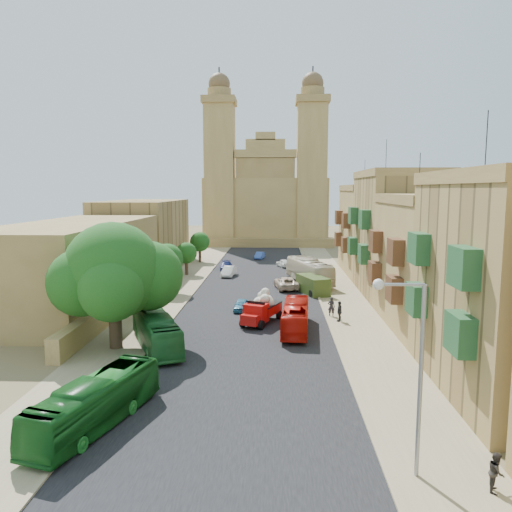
# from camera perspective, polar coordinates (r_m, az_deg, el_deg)

# --- Properties ---
(ground) EXTENTS (260.00, 260.00, 0.00)m
(ground) POSITION_cam_1_polar(r_m,az_deg,el_deg) (33.60, -1.90, -12.75)
(ground) COLOR brown
(road_surface) EXTENTS (14.00, 140.00, 0.01)m
(road_surface) POSITION_cam_1_polar(r_m,az_deg,el_deg) (62.55, 0.15, -3.14)
(road_surface) COLOR black
(road_surface) RESTS_ON ground
(sidewalk_east) EXTENTS (5.00, 140.00, 0.01)m
(sidewalk_east) POSITION_cam_1_polar(r_m,az_deg,el_deg) (62.91, 8.85, -3.17)
(sidewalk_east) COLOR #8A7B5A
(sidewalk_east) RESTS_ON ground
(sidewalk_west) EXTENTS (5.00, 140.00, 0.01)m
(sidewalk_west) POSITION_cam_1_polar(r_m,az_deg,el_deg) (63.63, -8.44, -3.04)
(sidewalk_west) COLOR #8A7B5A
(sidewalk_west) RESTS_ON ground
(kerb_east) EXTENTS (0.25, 140.00, 0.12)m
(kerb_east) POSITION_cam_1_polar(r_m,az_deg,el_deg) (62.67, 6.57, -3.12)
(kerb_east) COLOR #8A7B5A
(kerb_east) RESTS_ON ground
(kerb_west) EXTENTS (0.25, 140.00, 0.12)m
(kerb_west) POSITION_cam_1_polar(r_m,az_deg,el_deg) (63.20, -6.21, -3.03)
(kerb_west) COLOR #8A7B5A
(kerb_west) RESTS_ON ground
(townhouse_b) EXTENTS (9.00, 14.00, 14.90)m
(townhouse_b) POSITION_cam_1_polar(r_m,az_deg,el_deg) (44.92, 19.92, -0.56)
(townhouse_b) COLOR olive
(townhouse_b) RESTS_ON ground
(townhouse_c) EXTENTS (9.00, 14.00, 17.40)m
(townhouse_c) POSITION_cam_1_polar(r_m,az_deg,el_deg) (58.21, 15.87, 2.62)
(townhouse_c) COLOR #9D7E47
(townhouse_c) RESTS_ON ground
(townhouse_d) EXTENTS (9.00, 14.00, 15.90)m
(townhouse_d) POSITION_cam_1_polar(r_m,az_deg,el_deg) (71.91, 13.27, 3.01)
(townhouse_d) COLOR olive
(townhouse_d) RESTS_ON ground
(west_wall) EXTENTS (1.00, 40.00, 1.80)m
(west_wall) POSITION_cam_1_polar(r_m,az_deg,el_deg) (54.60, -13.53, -3.99)
(west_wall) COLOR olive
(west_wall) RESTS_ON ground
(west_building_low) EXTENTS (10.00, 28.00, 8.40)m
(west_building_low) POSITION_cam_1_polar(r_m,az_deg,el_deg) (53.98, -19.84, -0.81)
(west_building_low) COLOR olive
(west_building_low) RESTS_ON ground
(west_building_mid) EXTENTS (10.00, 22.00, 10.00)m
(west_building_mid) POSITION_cam_1_polar(r_m,az_deg,el_deg) (78.40, -12.71, 2.54)
(west_building_mid) COLOR #9D7E47
(west_building_mid) RESTS_ON ground
(church) EXTENTS (28.00, 22.50, 36.30)m
(church) POSITION_cam_1_polar(r_m,az_deg,el_deg) (110.07, 1.15, 6.49)
(church) COLOR olive
(church) RESTS_ON ground
(ficus_tree) EXTENTS (9.39, 8.64, 9.39)m
(ficus_tree) POSITION_cam_1_polar(r_m,az_deg,el_deg) (37.83, -15.85, -2.01)
(ficus_tree) COLOR #3B2B1D
(ficus_tree) RESTS_ON ground
(street_tree_a) EXTENTS (2.74, 2.74, 4.22)m
(street_tree_a) POSITION_cam_1_polar(r_m,az_deg,el_deg) (46.01, -13.32, -3.71)
(street_tree_a) COLOR #3B2B1D
(street_tree_a) RESTS_ON ground
(street_tree_b) EXTENTS (3.66, 3.66, 5.63)m
(street_tree_b) POSITION_cam_1_polar(r_m,az_deg,el_deg) (57.33, -10.12, -0.44)
(street_tree_b) COLOR #3B2B1D
(street_tree_b) RESTS_ON ground
(street_tree_c) EXTENTS (2.92, 2.92, 4.48)m
(street_tree_c) POSITION_cam_1_polar(r_m,az_deg,el_deg) (69.09, -7.96, 0.32)
(street_tree_c) COLOR #3B2B1D
(street_tree_c) RESTS_ON ground
(street_tree_d) EXTENTS (3.18, 3.18, 4.89)m
(street_tree_d) POSITION_cam_1_polar(r_m,az_deg,el_deg) (80.81, -6.45, 1.60)
(street_tree_d) COLOR #3B2B1D
(street_tree_d) RESTS_ON ground
(streetlamp) EXTENTS (2.11, 0.44, 8.22)m
(streetlamp) POSITION_cam_1_polar(r_m,az_deg,el_deg) (21.14, 17.14, -10.62)
(streetlamp) COLOR gray
(streetlamp) RESTS_ON ground
(red_truck) EXTENTS (3.71, 5.43, 3.01)m
(red_truck) POSITION_cam_1_polar(r_m,az_deg,el_deg) (44.01, 0.63, -6.00)
(red_truck) COLOR red
(red_truck) RESTS_ON ground
(olive_pickup) EXTENTS (3.73, 5.29, 2.01)m
(olive_pickup) POSITION_cam_1_polar(r_m,az_deg,el_deg) (56.66, 6.51, -3.32)
(olive_pickup) COLOR #35491B
(olive_pickup) RESTS_ON ground
(bus_green_south) EXTENTS (4.48, 9.11, 2.47)m
(bus_green_south) POSITION_cam_1_polar(r_m,az_deg,el_deg) (26.88, -17.84, -15.66)
(bus_green_south) COLOR #145B1B
(bus_green_south) RESTS_ON ground
(bus_green_north) EXTENTS (5.75, 9.39, 2.59)m
(bus_green_north) POSITION_cam_1_polar(r_m,az_deg,el_deg) (38.08, -11.34, -8.38)
(bus_green_north) COLOR #1F6129
(bus_green_north) RESTS_ON ground
(bus_red_east) EXTENTS (2.61, 8.73, 2.40)m
(bus_red_east) POSITION_cam_1_polar(r_m,az_deg,el_deg) (41.74, 4.55, -6.96)
(bus_red_east) COLOR red
(bus_red_east) RESTS_ON ground
(bus_cream_east) EXTENTS (5.60, 11.16, 3.03)m
(bus_cream_east) POSITION_cam_1_polar(r_m,az_deg,el_deg) (62.92, 6.10, -1.73)
(bus_cream_east) COLOR beige
(bus_cream_east) RESTS_ON ground
(car_blue_a) EXTENTS (1.50, 3.29, 1.10)m
(car_blue_a) POSITION_cam_1_polar(r_m,az_deg,el_deg) (48.65, -1.69, -5.62)
(car_blue_a) COLOR teal
(car_blue_a) RESTS_ON ground
(car_white_a) EXTENTS (1.88, 4.23, 1.35)m
(car_white_a) POSITION_cam_1_polar(r_m,az_deg,el_deg) (67.66, -3.13, -1.76)
(car_white_a) COLOR white
(car_white_a) RESTS_ON ground
(car_cream) EXTENTS (3.15, 5.49, 1.44)m
(car_cream) POSITION_cam_1_polar(r_m,az_deg,el_deg) (59.11, 3.46, -3.09)
(car_cream) COLOR beige
(car_cream) RESTS_ON ground
(car_dkblue) EXTENTS (1.99, 4.26, 1.20)m
(car_dkblue) POSITION_cam_1_polar(r_m,az_deg,el_deg) (73.16, -3.44, -1.11)
(car_dkblue) COLOR #0F194F
(car_dkblue) RESTS_ON ground
(car_white_b) EXTENTS (2.62, 3.86, 1.22)m
(car_white_b) POSITION_cam_1_polar(r_m,az_deg,el_deg) (75.67, 3.17, -0.81)
(car_white_b) COLOR white
(car_white_b) RESTS_ON ground
(car_blue_b) EXTENTS (1.72, 3.69, 1.17)m
(car_blue_b) POSITION_cam_1_polar(r_m,az_deg,el_deg) (84.33, 0.40, 0.06)
(car_blue_b) COLOR blue
(car_blue_b) RESTS_ON ground
(pedestrian_a) EXTENTS (0.73, 0.56, 1.80)m
(pedestrian_a) POSITION_cam_1_polar(r_m,az_deg,el_deg) (46.95, 8.61, -5.75)
(pedestrian_a) COLOR black
(pedestrian_a) RESTS_ON ground
(pedestrian_b) EXTENTS (0.84, 0.93, 1.57)m
(pedestrian_b) POSITION_cam_1_polar(r_m,az_deg,el_deg) (23.11, 25.78, -21.35)
(pedestrian_b) COLOR #2D2823
(pedestrian_b) RESTS_ON ground
(pedestrian_c) EXTENTS (0.83, 1.18, 1.85)m
(pedestrian_c) POSITION_cam_1_polar(r_m,az_deg,el_deg) (45.24, 9.52, -6.25)
(pedestrian_c) COLOR #2E2F34
(pedestrian_c) RESTS_ON ground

